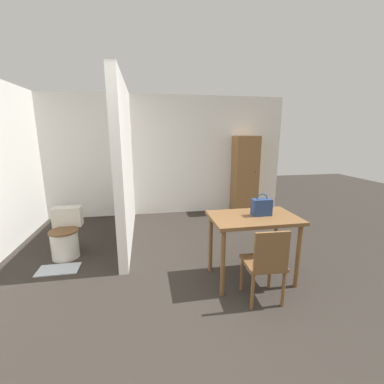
% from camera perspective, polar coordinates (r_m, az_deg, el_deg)
% --- Properties ---
extents(ground_plane, '(16.00, 16.00, 0.00)m').
position_cam_1_polar(ground_plane, '(2.47, -1.56, -31.85)').
color(ground_plane, '#2D2823').
extents(wall_back, '(5.54, 0.12, 2.50)m').
position_cam_1_polar(wall_back, '(5.57, -7.76, 7.86)').
color(wall_back, white).
rests_on(wall_back, ground_plane).
extents(partition_wall, '(0.12, 2.47, 2.50)m').
position_cam_1_polar(partition_wall, '(4.29, -14.67, 6.04)').
color(partition_wall, white).
rests_on(partition_wall, ground_plane).
extents(dining_table, '(1.00, 0.64, 0.80)m').
position_cam_1_polar(dining_table, '(3.11, 13.46, -7.18)').
color(dining_table, brown).
rests_on(dining_table, ground_plane).
extents(wooden_chair, '(0.40, 0.40, 0.83)m').
position_cam_1_polar(wooden_chair, '(2.82, 16.04, -14.79)').
color(wooden_chair, brown).
rests_on(wooden_chair, ground_plane).
extents(toilet, '(0.40, 0.54, 0.67)m').
position_cam_1_polar(toilet, '(4.15, -26.27, -8.76)').
color(toilet, silver).
rests_on(toilet, ground_plane).
extents(handbag, '(0.23, 0.11, 0.26)m').
position_cam_1_polar(handbag, '(3.09, 15.21, -3.21)').
color(handbag, navy).
rests_on(handbag, dining_table).
extents(wooden_cabinet, '(0.51, 0.41, 1.68)m').
position_cam_1_polar(wooden_cabinet, '(5.76, 11.68, 3.75)').
color(wooden_cabinet, brown).
rests_on(wooden_cabinet, ground_plane).
extents(bath_mat, '(0.51, 0.29, 0.01)m').
position_cam_1_polar(bath_mat, '(3.90, -27.54, -15.01)').
color(bath_mat, '#B2BCC6').
rests_on(bath_mat, ground_plane).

